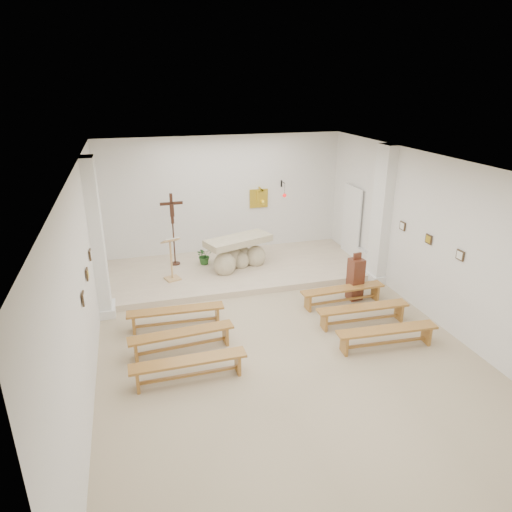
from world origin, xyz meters
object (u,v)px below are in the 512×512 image
object	(u,v)px
crucifix_stand	(173,224)
bench_left_third	(189,365)
bench_left_second	(182,337)
bench_right_third	(387,333)
altar	(238,255)
bench_right_second	(363,311)
donation_pedestal	(355,279)
bench_right_front	(343,292)
bench_left_front	(176,313)
lectern	(171,259)

from	to	relation	value
crucifix_stand	bench_left_third	bearing A→B (deg)	-96.09
bench_left_second	bench_right_third	bearing A→B (deg)	-18.35
altar	bench_left_third	world-z (taller)	altar
altar	bench_left_third	size ratio (longest dim) A/B	0.96
crucifix_stand	bench_right_second	world-z (taller)	crucifix_stand
donation_pedestal	bench_right_front	bearing A→B (deg)	-158.87
donation_pedestal	bench_right_second	bearing A→B (deg)	-114.66
bench_left_front	bench_right_second	xyz separation A→B (m)	(3.84, -0.96, 0.00)
bench_left_front	bench_left_third	distance (m)	1.93
altar	bench_left_second	bearing A→B (deg)	-139.36
donation_pedestal	bench_left_front	world-z (taller)	donation_pedestal
bench_right_third	bench_left_second	bearing A→B (deg)	169.44
bench_left_front	bench_right_front	xyz separation A→B (m)	(3.84, 0.00, 0.00)
bench_right_front	bench_left_second	world-z (taller)	same
bench_left_front	bench_right_second	bearing A→B (deg)	-11.51
altar	bench_right_front	xyz separation A→B (m)	(1.88, -2.53, -0.19)
bench_left_front	bench_left_second	bearing A→B (deg)	-87.42
lectern	crucifix_stand	bearing A→B (deg)	62.27
bench_left_third	bench_left_front	bearing A→B (deg)	89.30
bench_left_second	bench_left_third	bearing A→B (deg)	-94.25
crucifix_stand	bench_right_third	size ratio (longest dim) A/B	0.98
bench_left_third	bench_right_third	world-z (taller)	same
bench_left_third	bench_right_front	bearing A→B (deg)	25.97
bench_right_front	bench_left_third	size ratio (longest dim) A/B	1.00
donation_pedestal	bench_right_third	size ratio (longest dim) A/B	0.58
bench_right_second	bench_right_third	xyz separation A→B (m)	(0.00, -0.96, 0.00)
donation_pedestal	bench_right_third	xyz separation A→B (m)	(-0.41, -2.13, -0.20)
bench_left_second	bench_left_third	size ratio (longest dim) A/B	1.01
bench_right_second	bench_left_second	bearing A→B (deg)	-178.02
lectern	crucifix_stand	world-z (taller)	crucifix_stand
bench_left_front	bench_left_second	size ratio (longest dim) A/B	1.00
donation_pedestal	bench_left_front	bearing A→B (deg)	177.62
donation_pedestal	bench_right_second	size ratio (longest dim) A/B	0.58
bench_right_front	bench_right_second	xyz separation A→B (m)	(0.00, -0.96, 0.00)
lectern	bench_right_second	world-z (taller)	lectern
bench_right_front	bench_left_third	distance (m)	4.30
donation_pedestal	altar	bearing A→B (deg)	129.55
bench_left_second	bench_left_third	xyz separation A→B (m)	(0.00, -0.96, 0.00)
bench_left_front	bench_right_second	distance (m)	3.96
lectern	bench_left_third	bearing A→B (deg)	-109.96
lectern	bench_right_second	distance (m)	4.86
altar	bench_left_front	bearing A→B (deg)	-147.85
altar	bench_left_front	xyz separation A→B (m)	(-1.96, -2.53, -0.19)
crucifix_stand	bench_left_second	bearing A→B (deg)	-96.97
lectern	bench_right_third	world-z (taller)	lectern
bench_right_second	bench_left_third	xyz separation A→B (m)	(-3.84, -0.96, 0.00)
bench_right_second	crucifix_stand	bearing A→B (deg)	131.90
donation_pedestal	bench_left_second	xyz separation A→B (m)	(-4.26, -1.17, -0.20)
altar	donation_pedestal	distance (m)	3.27
crucifix_stand	donation_pedestal	distance (m)	5.00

